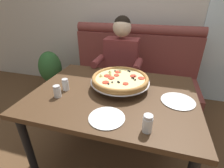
# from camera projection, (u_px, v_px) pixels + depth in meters

# --- Properties ---
(ground_plane) EXTENTS (16.00, 16.00, 0.00)m
(ground_plane) POSITION_uv_depth(u_px,v_px,m) (113.00, 156.00, 1.72)
(ground_plane) COLOR brown
(back_wall_with_window) EXTENTS (6.00, 0.12, 2.80)m
(back_wall_with_window) POSITION_uv_depth(u_px,v_px,m) (142.00, 1.00, 2.37)
(back_wall_with_window) COLOR beige
(back_wall_with_window) RESTS_ON ground_plane
(booth_bench) EXTENTS (1.72, 0.78, 1.13)m
(booth_bench) POSITION_uv_depth(u_px,v_px,m) (131.00, 81.00, 2.35)
(booth_bench) COLOR brown
(booth_bench) RESTS_ON ground_plane
(dining_table) EXTENTS (1.31, 0.98, 0.75)m
(dining_table) POSITION_uv_depth(u_px,v_px,m) (113.00, 101.00, 1.41)
(dining_table) COLOR #4C331E
(dining_table) RESTS_ON ground_plane
(diner_main) EXTENTS (0.54, 0.64, 1.27)m
(diner_main) POSITION_uv_depth(u_px,v_px,m) (119.00, 66.00, 2.00)
(diner_main) COLOR #2D3342
(diner_main) RESTS_ON ground_plane
(pizza) EXTENTS (0.50, 0.50, 0.12)m
(pizza) POSITION_uv_depth(u_px,v_px,m) (120.00, 79.00, 1.40)
(pizza) COLOR silver
(pizza) RESTS_ON dining_table
(shaker_oregano) EXTENTS (0.06, 0.06, 0.11)m
(shaker_oregano) POSITION_uv_depth(u_px,v_px,m) (147.00, 124.00, 0.95)
(shaker_oregano) COLOR white
(shaker_oregano) RESTS_ON dining_table
(shaker_pepper_flakes) EXTENTS (0.06, 0.06, 0.10)m
(shaker_pepper_flakes) POSITION_uv_depth(u_px,v_px,m) (57.00, 92.00, 1.29)
(shaker_pepper_flakes) COLOR white
(shaker_pepper_flakes) RESTS_ON dining_table
(shaker_parmesan) EXTENTS (0.05, 0.05, 0.10)m
(shaker_parmesan) POSITION_uv_depth(u_px,v_px,m) (66.00, 85.00, 1.39)
(shaker_parmesan) COLOR white
(shaker_parmesan) RESTS_ON dining_table
(plate_near_left) EXTENTS (0.24, 0.24, 0.02)m
(plate_near_left) POSITION_uv_depth(u_px,v_px,m) (107.00, 117.00, 1.07)
(plate_near_left) COLOR white
(plate_near_left) RESTS_ON dining_table
(plate_near_right) EXTENTS (0.25, 0.25, 0.02)m
(plate_near_right) POSITION_uv_depth(u_px,v_px,m) (178.00, 100.00, 1.25)
(plate_near_right) COLOR white
(plate_near_right) RESTS_ON dining_table
(potted_plant) EXTENTS (0.36, 0.36, 0.70)m
(potted_plant) POSITION_uv_depth(u_px,v_px,m) (51.00, 70.00, 2.73)
(potted_plant) COLOR brown
(potted_plant) RESTS_ON ground_plane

